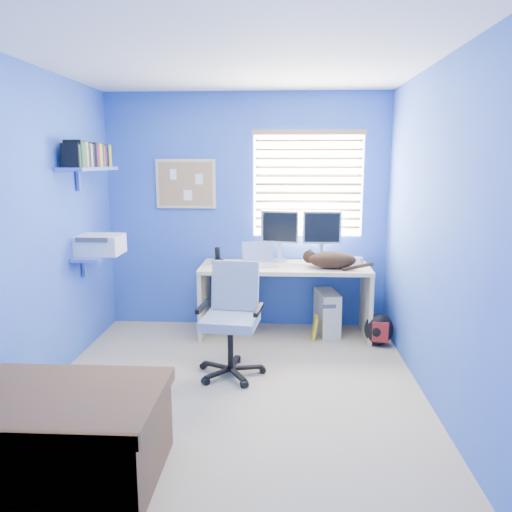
# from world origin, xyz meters

# --- Properties ---
(floor) EXTENTS (3.00, 3.20, 0.00)m
(floor) POSITION_xyz_m (0.00, 0.00, 0.00)
(floor) COLOR tan
(floor) RESTS_ON ground
(ceiling) EXTENTS (3.00, 3.20, 0.00)m
(ceiling) POSITION_xyz_m (0.00, 0.00, 2.50)
(ceiling) COLOR white
(ceiling) RESTS_ON wall_back
(wall_back) EXTENTS (3.00, 0.01, 2.50)m
(wall_back) POSITION_xyz_m (0.00, 1.60, 1.25)
(wall_back) COLOR #3971CA
(wall_back) RESTS_ON ground
(wall_front) EXTENTS (3.00, 0.01, 2.50)m
(wall_front) POSITION_xyz_m (0.00, -1.60, 1.25)
(wall_front) COLOR #3971CA
(wall_front) RESTS_ON ground
(wall_left) EXTENTS (0.01, 3.20, 2.50)m
(wall_left) POSITION_xyz_m (-1.50, 0.00, 1.25)
(wall_left) COLOR #3971CA
(wall_left) RESTS_ON ground
(wall_right) EXTENTS (0.01, 3.20, 2.50)m
(wall_right) POSITION_xyz_m (1.50, 0.00, 1.25)
(wall_right) COLOR #3971CA
(wall_right) RESTS_ON ground
(desk) EXTENTS (1.72, 0.65, 0.74)m
(desk) POSITION_xyz_m (0.41, 1.26, 0.37)
(desk) COLOR beige
(desk) RESTS_ON floor
(laptop) EXTENTS (0.38, 0.33, 0.22)m
(laptop) POSITION_xyz_m (0.16, 1.23, 0.85)
(laptop) COLOR silver
(laptop) RESTS_ON desk
(monitor_left) EXTENTS (0.42, 0.20, 0.54)m
(monitor_left) POSITION_xyz_m (0.36, 1.47, 1.01)
(monitor_left) COLOR silver
(monitor_left) RESTS_ON desk
(monitor_right) EXTENTS (0.40, 0.12, 0.54)m
(monitor_right) POSITION_xyz_m (0.80, 1.45, 1.01)
(monitor_right) COLOR silver
(monitor_right) RESTS_ON desk
(phone) EXTENTS (0.11, 0.13, 0.17)m
(phone) POSITION_xyz_m (-0.29, 1.32, 0.82)
(phone) COLOR black
(phone) RESTS_ON desk
(mug) EXTENTS (0.10, 0.09, 0.10)m
(mug) POSITION_xyz_m (0.92, 1.41, 0.79)
(mug) COLOR #2E6532
(mug) RESTS_ON desk
(cd_spindle) EXTENTS (0.13, 0.13, 0.07)m
(cd_spindle) POSITION_xyz_m (1.16, 1.36, 0.78)
(cd_spindle) COLOR silver
(cd_spindle) RESTS_ON desk
(cat) EXTENTS (0.53, 0.41, 0.17)m
(cat) POSITION_xyz_m (0.88, 1.14, 0.82)
(cat) COLOR black
(cat) RESTS_ON desk
(tower_pc) EXTENTS (0.26, 0.47, 0.45)m
(tower_pc) POSITION_xyz_m (0.86, 1.33, 0.23)
(tower_pc) COLOR beige
(tower_pc) RESTS_ON floor
(drawer_boxes) EXTENTS (0.35, 0.28, 0.54)m
(drawer_boxes) POSITION_xyz_m (-0.10, 1.35, 0.27)
(drawer_boxes) COLOR tan
(drawer_boxes) RESTS_ON floor
(yellow_book) EXTENTS (0.03, 0.17, 0.24)m
(yellow_book) POSITION_xyz_m (0.72, 1.13, 0.12)
(yellow_book) COLOR yellow
(yellow_book) RESTS_ON floor
(backpack) EXTENTS (0.32, 0.27, 0.33)m
(backpack) POSITION_xyz_m (1.34, 1.00, 0.16)
(backpack) COLOR black
(backpack) RESTS_ON floor
(bed_corner) EXTENTS (1.07, 0.76, 0.52)m
(bed_corner) POSITION_xyz_m (-0.84, -1.23, 0.26)
(bed_corner) COLOR brown
(bed_corner) RESTS_ON floor
(office_chair) EXTENTS (0.61, 0.61, 0.94)m
(office_chair) POSITION_xyz_m (-0.04, 0.27, 0.35)
(office_chair) COLOR black
(office_chair) RESTS_ON floor
(window_blinds) EXTENTS (1.15, 0.05, 1.10)m
(window_blinds) POSITION_xyz_m (0.65, 1.57, 1.55)
(window_blinds) COLOR white
(window_blinds) RESTS_ON ground
(corkboard) EXTENTS (0.64, 0.02, 0.52)m
(corkboard) POSITION_xyz_m (-0.65, 1.58, 1.55)
(corkboard) COLOR beige
(corkboard) RESTS_ON ground
(wall_shelves) EXTENTS (0.42, 0.90, 1.05)m
(wall_shelves) POSITION_xyz_m (-1.35, 0.75, 1.43)
(wall_shelves) COLOR #4A65CE
(wall_shelves) RESTS_ON ground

